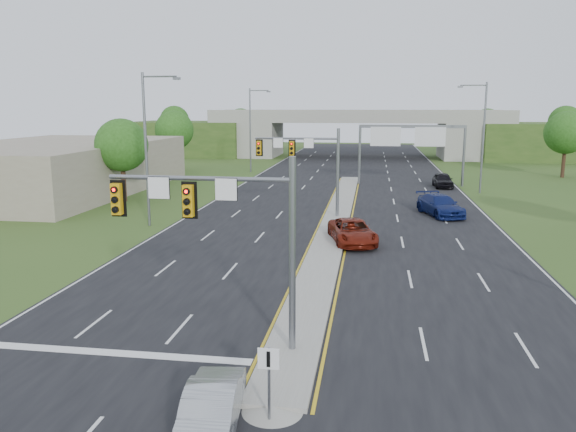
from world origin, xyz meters
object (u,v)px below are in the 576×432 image
(keep_right_sign, at_px, (269,372))
(signal_mast_near, at_px, (227,222))
(car_silver, at_px, (214,400))
(car_far_b, at_px, (440,205))
(car_far_c, at_px, (443,180))
(signal_mast_far, at_px, (309,158))
(sign_gantry, at_px, (410,138))
(overpass, at_px, (358,137))
(car_far_a, at_px, (352,232))

(keep_right_sign, bearing_deg, signal_mast_near, 116.94)
(keep_right_sign, xyz_separation_m, car_silver, (-1.50, -0.24, -0.84))
(car_far_b, bearing_deg, car_far_c, 64.91)
(car_far_c, bearing_deg, car_far_b, -99.16)
(signal_mast_near, distance_m, signal_mast_far, 25.00)
(sign_gantry, bearing_deg, keep_right_sign, -97.70)
(sign_gantry, distance_m, car_silver, 50.56)
(overpass, relative_size, car_far_b, 14.04)
(car_silver, bearing_deg, sign_gantry, -106.34)
(signal_mast_near, height_order, car_far_a, signal_mast_near)
(signal_mast_near, bearing_deg, signal_mast_far, 90.00)
(signal_mast_far, bearing_deg, car_far_a, -65.32)
(signal_mast_near, height_order, keep_right_sign, signal_mast_near)
(keep_right_sign, bearing_deg, overpass, 90.00)
(keep_right_sign, relative_size, car_far_c, 0.48)
(signal_mast_far, height_order, car_far_a, signal_mast_far)
(car_far_a, distance_m, car_far_c, 28.42)
(signal_mast_far, height_order, car_far_b, signal_mast_far)
(signal_mast_far, xyz_separation_m, sign_gantry, (8.95, 19.99, 0.51))
(overpass, relative_size, car_far_c, 17.29)
(car_far_c, bearing_deg, signal_mast_far, -125.47)
(signal_mast_near, relative_size, car_far_b, 1.23)
(signal_mast_near, bearing_deg, car_far_c, 74.06)
(car_far_a, relative_size, car_far_b, 0.96)
(car_far_a, height_order, car_far_c, car_far_c)
(signal_mast_far, bearing_deg, car_far_b, 12.47)
(sign_gantry, distance_m, car_far_a, 29.00)
(car_far_a, bearing_deg, car_silver, -111.32)
(car_far_b, bearing_deg, sign_gantry, 76.91)
(signal_mast_near, height_order, signal_mast_far, same)
(signal_mast_near, distance_m, overpass, 80.11)
(sign_gantry, relative_size, car_silver, 2.91)
(signal_mast_near, bearing_deg, overpass, 88.38)
(signal_mast_far, height_order, car_silver, signal_mast_far)
(signal_mast_near, distance_m, car_silver, 6.24)
(car_far_b, bearing_deg, car_silver, -124.58)
(keep_right_sign, distance_m, car_far_b, 32.79)
(signal_mast_near, bearing_deg, keep_right_sign, -63.06)
(signal_mast_far, height_order, car_far_c, signal_mast_far)
(car_far_a, bearing_deg, sign_gantry, 66.20)
(signal_mast_far, relative_size, keep_right_sign, 3.18)
(signal_mast_far, xyz_separation_m, car_silver, (0.76, -29.69, -4.05))
(signal_mast_near, relative_size, overpass, 0.09)
(car_far_c, bearing_deg, sign_gantry, 160.34)
(car_far_a, bearing_deg, signal_mast_near, -116.00)
(keep_right_sign, height_order, car_far_b, keep_right_sign)
(signal_mast_far, distance_m, car_far_b, 11.34)
(car_far_b, bearing_deg, overpass, 80.96)
(car_far_b, bearing_deg, car_far_a, -140.15)
(signal_mast_far, relative_size, car_silver, 1.76)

